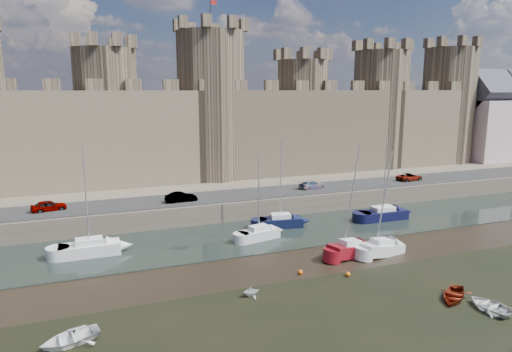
% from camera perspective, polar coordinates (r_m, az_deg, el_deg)
% --- Properties ---
extents(ground, '(160.00, 160.00, 0.00)m').
position_cam_1_polar(ground, '(33.67, 15.07, -19.29)').
color(ground, black).
rests_on(ground, ground).
extents(water_channel, '(160.00, 12.00, 0.08)m').
position_cam_1_polar(water_channel, '(53.14, -0.34, -7.45)').
color(water_channel, black).
rests_on(water_channel, ground).
extents(quay, '(160.00, 60.00, 2.50)m').
position_cam_1_polar(quay, '(86.51, -8.76, 0.39)').
color(quay, '#4C443A').
rests_on(quay, ground).
extents(road, '(160.00, 7.00, 0.10)m').
position_cam_1_polar(road, '(61.58, -3.62, -2.49)').
color(road, black).
rests_on(road, quay).
extents(castle, '(108.50, 11.00, 29.00)m').
position_cam_1_polar(castle, '(73.45, -7.47, 6.80)').
color(castle, '#42382B').
rests_on(castle, quay).
extents(car_0, '(4.15, 2.32, 1.33)m').
position_cam_1_polar(car_0, '(59.10, -24.48, -3.41)').
color(car_0, gray).
rests_on(car_0, quay).
extents(car_1, '(4.06, 1.59, 1.32)m').
position_cam_1_polar(car_1, '(58.84, -9.35, -2.63)').
color(car_1, gray).
rests_on(car_1, quay).
extents(car_2, '(4.42, 2.63, 1.20)m').
position_cam_1_polar(car_2, '(66.41, 6.98, -1.08)').
color(car_2, gray).
rests_on(car_2, quay).
extents(car_3, '(4.49, 2.38, 1.20)m').
position_cam_1_polar(car_3, '(75.53, 18.66, -0.14)').
color(car_3, gray).
rests_on(car_3, quay).
extents(sailboat_0, '(5.94, 2.32, 11.10)m').
position_cam_1_polar(sailboat_0, '(49.77, -20.08, -8.43)').
color(sailboat_0, silver).
rests_on(sailboat_0, ground).
extents(sailboat_1, '(5.59, 2.94, 10.64)m').
position_cam_1_polar(sailboat_1, '(56.03, 3.06, -5.65)').
color(sailboat_1, black).
rests_on(sailboat_1, ground).
extents(sailboat_2, '(4.95, 2.76, 10.09)m').
position_cam_1_polar(sailboat_2, '(51.56, 0.36, -7.13)').
color(sailboat_2, silver).
rests_on(sailboat_2, ground).
extents(sailboat_3, '(6.34, 2.59, 11.03)m').
position_cam_1_polar(sailboat_3, '(61.40, 15.58, -4.56)').
color(sailboat_3, black).
rests_on(sailboat_3, ground).
extents(sailboat_4, '(5.16, 3.03, 11.34)m').
position_cam_1_polar(sailboat_4, '(47.57, 11.61, -8.91)').
color(sailboat_4, maroon).
rests_on(sailboat_4, ground).
extents(sailboat_5, '(5.24, 2.81, 10.72)m').
position_cam_1_polar(sailboat_5, '(48.84, 15.42, -8.62)').
color(sailboat_5, silver).
rests_on(sailboat_5, ground).
extents(dinghy_2, '(2.60, 3.55, 0.72)m').
position_cam_1_polar(dinghy_2, '(40.43, 27.19, -14.27)').
color(dinghy_2, silver).
rests_on(dinghy_2, ground).
extents(dinghy_3, '(1.72, 1.55, 0.80)m').
position_cam_1_polar(dinghy_3, '(38.38, -0.63, -14.29)').
color(dinghy_3, silver).
rests_on(dinghy_3, ground).
extents(dinghy_4, '(4.06, 3.88, 0.69)m').
position_cam_1_polar(dinghy_4, '(40.96, 23.47, -13.65)').
color(dinghy_4, maroon).
rests_on(dinghy_4, ground).
extents(dinghy_6, '(4.24, 3.40, 0.78)m').
position_cam_1_polar(dinghy_6, '(34.39, -22.25, -18.33)').
color(dinghy_6, white).
rests_on(dinghy_6, ground).
extents(buoy_1, '(0.45, 0.45, 0.45)m').
position_cam_1_polar(buoy_1, '(42.79, 5.56, -11.87)').
color(buoy_1, '#E05709').
rests_on(buoy_1, ground).
extents(buoy_3, '(0.45, 0.45, 0.45)m').
position_cam_1_polar(buoy_3, '(42.98, 11.41, -11.94)').
color(buoy_3, '#F8620B').
rests_on(buoy_3, ground).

